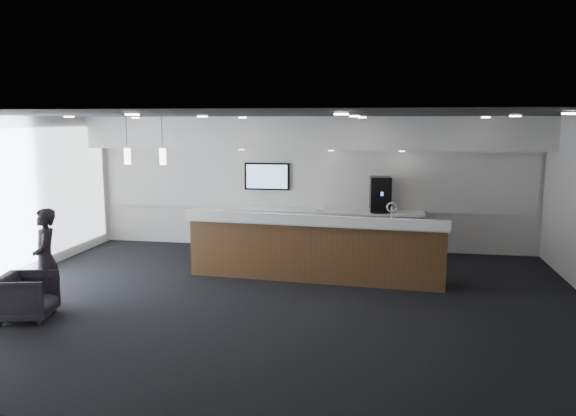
% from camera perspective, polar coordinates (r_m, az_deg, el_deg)
% --- Properties ---
extents(ground, '(10.00, 10.00, 0.00)m').
position_cam_1_polar(ground, '(9.24, -1.09, -9.46)').
color(ground, black).
rests_on(ground, ground).
extents(ceiling, '(10.00, 8.00, 0.02)m').
position_cam_1_polar(ceiling, '(8.78, -1.15, 9.48)').
color(ceiling, black).
rests_on(ceiling, back_wall).
extents(back_wall, '(10.00, 0.02, 3.00)m').
position_cam_1_polar(back_wall, '(12.80, 2.34, 2.52)').
color(back_wall, silver).
rests_on(back_wall, ground).
extents(soffit_bulkhead, '(10.00, 0.90, 0.70)m').
position_cam_1_polar(soffit_bulkhead, '(12.28, 2.09, 7.64)').
color(soffit_bulkhead, silver).
rests_on(soffit_bulkhead, back_wall).
extents(alcove_panel, '(9.80, 0.06, 1.40)m').
position_cam_1_polar(alcove_panel, '(12.76, 2.32, 2.95)').
color(alcove_panel, silver).
rests_on(alcove_panel, back_wall).
extents(back_credenza, '(5.06, 0.66, 0.95)m').
position_cam_1_polar(back_credenza, '(12.60, 2.09, -2.28)').
color(back_credenza, '#989CA1').
rests_on(back_credenza, ground).
extents(wall_tv, '(1.05, 0.08, 0.62)m').
position_cam_1_polar(wall_tv, '(12.87, -2.14, 3.22)').
color(wall_tv, black).
rests_on(wall_tv, back_wall).
extents(pendant_left, '(0.12, 0.12, 0.30)m').
position_cam_1_polar(pendant_left, '(10.29, -13.54, 4.95)').
color(pendant_left, '#FFF1C6').
rests_on(pendant_left, ceiling).
extents(pendant_right, '(0.12, 0.12, 0.30)m').
position_cam_1_polar(pendant_right, '(10.58, -17.03, 4.91)').
color(pendant_right, '#FFF1C6').
rests_on(pendant_right, ceiling).
extents(ceiling_can_lights, '(7.00, 5.00, 0.02)m').
position_cam_1_polar(ceiling_can_lights, '(8.78, -1.15, 9.28)').
color(ceiling_can_lights, white).
rests_on(ceiling_can_lights, ceiling).
extents(service_counter, '(4.81, 1.15, 1.49)m').
position_cam_1_polar(service_counter, '(10.38, 2.76, -4.13)').
color(service_counter, '#4D2E19').
rests_on(service_counter, ground).
extents(coffee_machine, '(0.48, 0.59, 0.76)m').
position_cam_1_polar(coffee_machine, '(12.33, 9.36, 1.38)').
color(coffee_machine, black).
rests_on(coffee_machine, back_credenza).
extents(info_sign_left, '(0.17, 0.05, 0.24)m').
position_cam_1_polar(info_sign_left, '(12.34, 3.25, 0.26)').
color(info_sign_left, white).
rests_on(info_sign_left, back_credenza).
extents(info_sign_right, '(0.20, 0.05, 0.26)m').
position_cam_1_polar(info_sign_right, '(12.25, 9.18, 0.16)').
color(info_sign_right, white).
rests_on(info_sign_right, back_credenza).
extents(armchair, '(0.90, 0.89, 0.68)m').
position_cam_1_polar(armchair, '(9.20, -24.98, -8.16)').
color(armchair, black).
rests_on(armchair, ground).
extents(lounge_guest, '(0.62, 0.69, 1.57)m').
position_cam_1_polar(lounge_guest, '(9.52, -23.40, -4.75)').
color(lounge_guest, black).
rests_on(lounge_guest, ground).
extents(cup_0, '(0.09, 0.09, 0.08)m').
position_cam_1_polar(cup_0, '(12.32, 10.83, -0.26)').
color(cup_0, white).
rests_on(cup_0, back_credenza).
extents(cup_1, '(0.12, 0.12, 0.08)m').
position_cam_1_polar(cup_1, '(12.32, 10.18, -0.25)').
color(cup_1, white).
rests_on(cup_1, back_credenza).
extents(cup_2, '(0.11, 0.11, 0.08)m').
position_cam_1_polar(cup_2, '(12.32, 9.53, -0.23)').
color(cup_2, white).
rests_on(cup_2, back_credenza).
extents(cup_3, '(0.11, 0.11, 0.08)m').
position_cam_1_polar(cup_3, '(12.32, 8.88, -0.21)').
color(cup_3, white).
rests_on(cup_3, back_credenza).
extents(cup_4, '(0.12, 0.12, 0.08)m').
position_cam_1_polar(cup_4, '(12.32, 8.23, -0.19)').
color(cup_4, white).
rests_on(cup_4, back_credenza).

